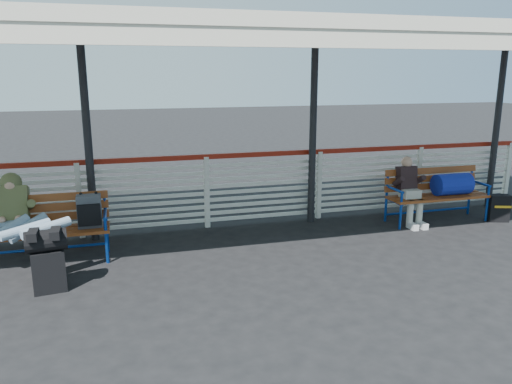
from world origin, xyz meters
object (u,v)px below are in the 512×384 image
object	(u,v)px
bench_right	(445,187)
suitcase_side	(499,208)
companion_person	(410,190)
bench_left	(55,220)
luggage_stack	(48,258)
traveler_man	(23,222)

from	to	relation	value
bench_right	suitcase_side	world-z (taller)	bench_right
bench_right	companion_person	size ratio (longest dim) A/B	1.57
companion_person	suitcase_side	xyz separation A→B (m)	(1.60, -0.30, -0.36)
bench_left	companion_person	xyz separation A→B (m)	(5.62, 0.21, 0.00)
suitcase_side	luggage_stack	bearing A→B (deg)	-154.35
traveler_man	companion_person	world-z (taller)	traveler_man
bench_right	bench_left	bearing A→B (deg)	-178.06
traveler_man	luggage_stack	bearing A→B (deg)	-63.30
bench_left	suitcase_side	size ratio (longest dim) A/B	3.82
companion_person	suitcase_side	size ratio (longest dim) A/B	2.43
luggage_stack	suitcase_side	xyz separation A→B (m)	(7.21, 0.95, -0.18)
bench_left	traveler_man	size ratio (longest dim) A/B	1.10
traveler_man	companion_person	xyz separation A→B (m)	(5.95, 0.56, -0.09)
bench_left	traveler_man	world-z (taller)	traveler_man
traveler_man	suitcase_side	size ratio (longest dim) A/B	3.47
traveler_man	bench_left	bearing A→B (deg)	45.70
bench_left	traveler_man	distance (m)	0.49
bench_right	traveler_man	size ratio (longest dim) A/B	1.10
bench_left	traveler_man	bearing A→B (deg)	-134.30
bench_right	traveler_man	xyz separation A→B (m)	(-6.65, -0.56, 0.07)
luggage_stack	companion_person	size ratio (longest dim) A/B	0.67
companion_person	suitcase_side	distance (m)	1.67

